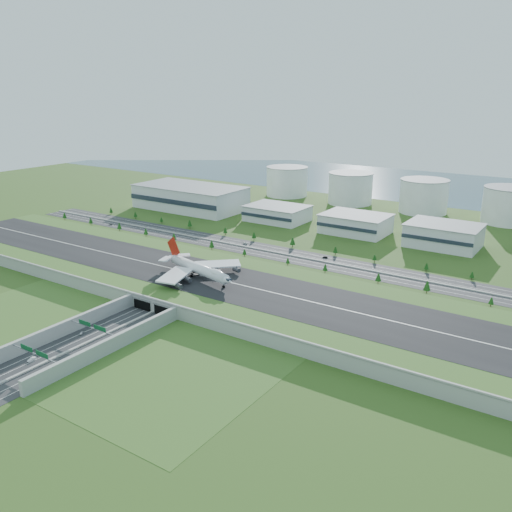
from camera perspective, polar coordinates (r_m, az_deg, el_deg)
The scene contains 24 objects.
ground at distance 367.45m, azimuth -5.35°, elevation -3.36°, with size 1200.00×1200.00×0.00m, color #2F4B17.
airfield_deck at distance 365.95m, azimuth -5.38°, elevation -2.76°, with size 520.00×100.00×9.20m.
underpass_road at distance 302.11m, azimuth -17.41°, elevation -8.18°, with size 38.80×120.40×8.00m.
sign_gantry_near at distance 303.09m, azimuth -16.83°, elevation -7.31°, with size 38.70×0.70×9.80m.
sign_gantry_far at distance 284.90m, azimuth -22.28°, elevation -9.55°, with size 38.70×0.70×9.80m.
north_expressway at distance 440.95m, azimuth 2.42°, elevation 0.28°, with size 560.00×36.00×0.12m, color #28282B.
tree_row at distance 433.45m, azimuth 3.47°, elevation 0.60°, with size 506.06×48.68×8.50m.
hangar_west at distance 606.24m, azimuth -6.93°, elevation 6.13°, with size 120.00×60.00×25.00m, color white.
hangar_mid_a at distance 547.60m, azimuth 2.26°, elevation 4.49°, with size 58.00×42.00×15.00m, color white.
hangar_mid_b at distance 509.41m, azimuth 10.44°, elevation 3.34°, with size 58.00×42.00×17.00m, color white.
hangar_mid_c at distance 484.45m, azimuth 19.13°, elevation 2.05°, with size 58.00×42.00×19.00m, color white.
fuel_tank_a at distance 676.92m, azimuth 3.28°, elevation 7.83°, with size 50.00×50.00×35.00m, color silver.
fuel_tank_b at distance 638.67m, azimuth 9.90°, elevation 7.02°, with size 50.00×50.00×35.00m, color silver.
fuel_tank_c at distance 609.93m, azimuth 17.23°, elevation 6.02°, with size 50.00×50.00×35.00m, color silver.
fuel_tank_d at distance 592.10m, azimuth 25.10°, elevation 4.83°, with size 50.00×50.00×35.00m, color silver.
bay_water at distance 787.47m, azimuth 17.32°, elevation 7.14°, with size 1200.00×260.00×0.06m, color #325160.
boeing_747 at distance 361.89m, azimuth -6.09°, elevation -1.31°, with size 70.21×65.53×22.15m.
car_0 at distance 314.60m, azimuth -17.90°, elevation -7.71°, with size 1.59×3.96×1.35m, color silver.
car_1 at distance 294.46m, azimuth -22.54°, elevation -10.00°, with size 1.62×4.64×1.53m, color white.
car_2 at distance 316.47m, azimuth -12.05°, elevation -7.05°, with size 2.43×5.27×1.47m, color #0C1140.
car_3 at distance 272.23m, azimuth -22.89°, elevation -12.39°, with size 1.94×4.77×1.38m, color #AB0F23.
car_4 at distance 551.03m, azimuth -15.04°, elevation 3.28°, with size 1.82×4.53×1.54m, color #555459.
car_5 at distance 431.68m, azimuth 7.29°, elevation -0.13°, with size 1.42×4.07×1.34m, color black.
car_7 at distance 466.47m, azimuth -1.15°, elevation 1.36°, with size 2.13×5.24×1.52m, color silver.
Camera 1 is at (218.56, -265.31, 129.85)m, focal length 38.00 mm.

